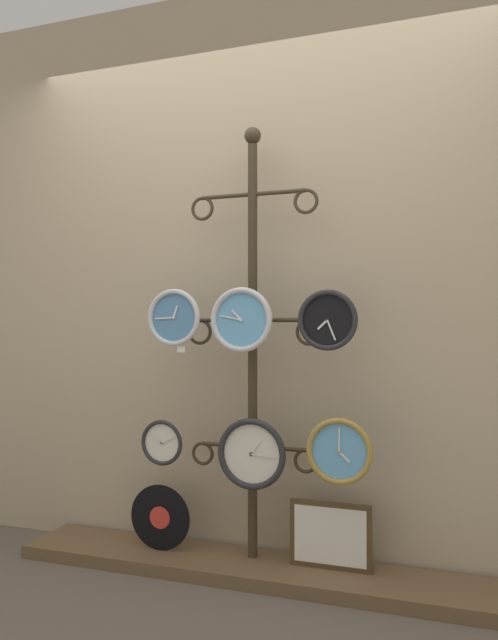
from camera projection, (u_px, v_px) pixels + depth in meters
ground_plane at (219, 607)px, 2.47m from camera, size 12.00×12.00×0.00m
shop_wall at (264, 269)px, 3.03m from camera, size 4.40×0.04×2.80m
low_shelf at (248, 568)px, 2.80m from camera, size 2.20×0.36×0.06m
display_stand at (253, 407)px, 2.87m from camera, size 0.66×0.39×2.04m
clock_middle_left at (174, 318)px, 2.88m from camera, size 0.27×0.04×0.27m
clock_middle_center at (242, 320)px, 2.77m from camera, size 0.29×0.04×0.29m
clock_middle_right at (328, 320)px, 2.64m from camera, size 0.26×0.04×0.26m
clock_bottom_left at (162, 442)px, 2.91m from camera, size 0.21×0.04×0.21m
clock_bottom_center at (252, 454)px, 2.77m from camera, size 0.32×0.04×0.32m
clock_bottom_right at (339, 451)px, 2.62m from camera, size 0.28×0.04×0.28m
vinyl_record at (160, 517)px, 2.95m from camera, size 0.31×0.01×0.31m
picture_frame at (330, 535)px, 2.72m from camera, size 0.36×0.02×0.29m
price_tag_upper at (181, 349)px, 2.87m from camera, size 0.04×0.00×0.03m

